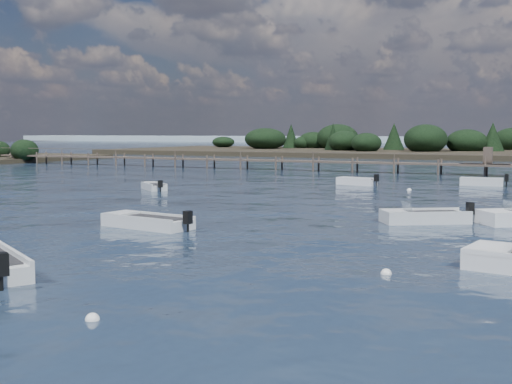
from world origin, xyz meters
The scene contains 13 objects.
ground centered at (0.00, 60.00, 0.00)m, with size 400.00×400.00×0.00m, color #162234.
dinghy_mid_grey centered at (-5.65, 6.75, 0.15)m, with size 4.53×2.13×1.13m.
tender_far_grey centered at (-15.83, 21.98, 0.14)m, with size 2.88×2.65×1.01m.
dinghy_extra_a centered at (4.84, 13.45, 0.16)m, with size 4.08×3.34×1.21m.
tender_far_white centered at (-4.05, 32.39, 0.16)m, with size 3.44×1.79×1.15m.
tender_far_grey_b centered at (4.82, 35.97, 0.17)m, with size 3.53×1.40×1.20m.
buoy_a centered at (1.25, -5.08, 0.00)m, with size 0.32×0.32×0.32m, color white.
buoy_b centered at (8.67, 5.66, 0.00)m, with size 0.32×0.32×0.32m, color white.
buoy_c centered at (-9.08, 10.24, 0.00)m, with size 0.32×0.32×0.32m, color white.
buoy_e centered at (0.69, 29.41, 0.00)m, with size 0.32×0.32×0.32m, color white.
buoy_extra_a centered at (5.91, 2.23, 0.00)m, with size 0.32×0.32×0.32m, color white.
jetty centered at (-21.74, 47.99, 0.98)m, with size 64.50×3.20×3.40m.
distant_haze centered at (-90.00, 230.00, 0.00)m, with size 280.00×20.00×2.40m, color #96ADB9.
Camera 1 is at (10.41, -15.89, 4.10)m, focal length 45.00 mm.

